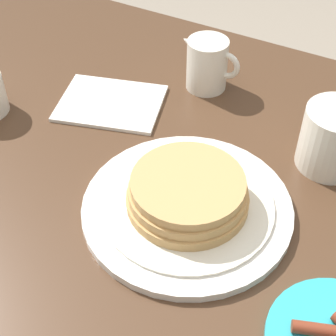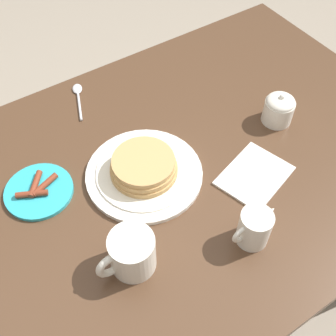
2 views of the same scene
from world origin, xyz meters
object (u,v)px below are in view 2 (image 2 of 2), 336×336
at_px(spoon, 78,95).
at_px(sugar_bowl, 279,109).
at_px(creamer_pitcher, 255,227).
at_px(pancake_plate, 144,170).
at_px(coffee_mug, 131,253).
at_px(side_plate_bacon, 39,191).
at_px(napkin, 254,176).

bearing_deg(spoon, sugar_bowl, 136.86).
bearing_deg(creamer_pitcher, spoon, -79.43).
relative_size(pancake_plate, coffee_mug, 2.19).
bearing_deg(creamer_pitcher, sugar_bowl, -140.30).
bearing_deg(coffee_mug, sugar_bowl, -164.31).
xyz_separation_m(side_plate_bacon, spoon, (-0.22, -0.25, -0.00)).
xyz_separation_m(coffee_mug, spoon, (-0.13, -0.51, -0.04)).
distance_m(creamer_pitcher, napkin, 0.17).
bearing_deg(napkin, sugar_bowl, -146.46).
bearing_deg(coffee_mug, creamer_pitcher, 160.04).
height_order(coffee_mug, creamer_pitcher, creamer_pitcher).
relative_size(pancake_plate, napkin, 1.41).
height_order(side_plate_bacon, napkin, side_plate_bacon).
xyz_separation_m(pancake_plate, creamer_pitcher, (-0.10, 0.27, 0.02)).
distance_m(coffee_mug, sugar_bowl, 0.54).
height_order(side_plate_bacon, coffee_mug, coffee_mug).
height_order(pancake_plate, coffee_mug, coffee_mug).
xyz_separation_m(side_plate_bacon, napkin, (-0.44, 0.23, -0.00)).
xyz_separation_m(creamer_pitcher, spoon, (0.11, -0.60, -0.04)).
relative_size(pancake_plate, side_plate_bacon, 1.76).
distance_m(creamer_pitcher, spoon, 0.61).
bearing_deg(side_plate_bacon, spoon, -131.40).
bearing_deg(sugar_bowl, pancake_plate, -4.92).
height_order(coffee_mug, napkin, coffee_mug).
distance_m(pancake_plate, sugar_bowl, 0.39).
relative_size(side_plate_bacon, creamer_pitcher, 1.46).
distance_m(pancake_plate, spoon, 0.34).
distance_m(side_plate_bacon, coffee_mug, 0.29).
height_order(pancake_plate, sugar_bowl, sugar_bowl).
bearing_deg(coffee_mug, spoon, -103.89).
distance_m(pancake_plate, creamer_pitcher, 0.29).
relative_size(coffee_mug, napkin, 0.64).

